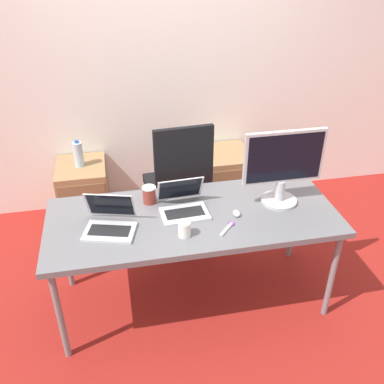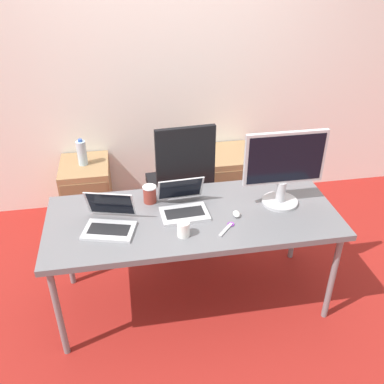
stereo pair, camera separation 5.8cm
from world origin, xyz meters
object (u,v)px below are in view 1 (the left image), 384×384
(cabinet_left, at_px, (84,194))
(laptop_right, at_px, (183,205))
(office_chair, at_px, (179,196))
(coffee_cup_brown, at_px, (149,195))
(monitor, at_px, (283,166))
(laptop_left, at_px, (110,222))
(mouse, at_px, (237,213))
(cabinet_right, at_px, (225,179))
(water_bottle, at_px, (78,154))
(coffee_cup_white, at_px, (184,229))

(cabinet_left, relative_size, laptop_right, 1.80)
(office_chair, height_order, coffee_cup_brown, office_chair)
(office_chair, bearing_deg, monitor, -49.89)
(laptop_left, bearing_deg, monitor, 4.28)
(mouse, bearing_deg, cabinet_left, 129.92)
(cabinet_left, distance_m, laptop_left, 1.33)
(office_chair, relative_size, cabinet_left, 1.98)
(cabinet_right, relative_size, laptop_right, 1.80)
(water_bottle, relative_size, coffee_cup_white, 2.50)
(cabinet_right, distance_m, monitor, 1.34)
(laptop_right, bearing_deg, cabinet_left, 122.31)
(cabinet_left, bearing_deg, cabinet_right, 0.00)
(office_chair, height_order, monitor, monitor)
(water_bottle, xyz_separation_m, coffee_cup_brown, (0.50, -0.96, 0.12))
(cabinet_left, bearing_deg, mouse, -50.08)
(cabinet_right, height_order, laptop_left, laptop_left)
(cabinet_left, bearing_deg, coffee_cup_white, -64.19)
(coffee_cup_brown, bearing_deg, office_chair, 61.31)
(mouse, height_order, coffee_cup_white, coffee_cup_white)
(coffee_cup_white, bearing_deg, water_bottle, 115.77)
(water_bottle, distance_m, mouse, 1.60)
(office_chair, bearing_deg, laptop_right, -96.84)
(cabinet_right, relative_size, water_bottle, 2.40)
(office_chair, relative_size, cabinet_right, 1.98)
(office_chair, bearing_deg, cabinet_right, 40.64)
(mouse, bearing_deg, coffee_cup_white, -158.64)
(cabinet_left, height_order, coffee_cup_white, coffee_cup_white)
(office_chair, distance_m, water_bottle, 0.93)
(office_chair, distance_m, coffee_cup_white, 0.99)
(monitor, distance_m, mouse, 0.42)
(office_chair, bearing_deg, cabinet_left, 150.08)
(cabinet_right, distance_m, coffee_cup_white, 1.59)
(laptop_right, xyz_separation_m, mouse, (0.32, -0.12, -0.03))
(cabinet_left, height_order, mouse, mouse)
(coffee_cup_white, bearing_deg, laptop_left, 159.83)
(office_chair, relative_size, monitor, 2.11)
(water_bottle, bearing_deg, cabinet_right, -0.10)
(cabinet_left, height_order, cabinet_right, same)
(laptop_right, bearing_deg, monitor, -1.62)
(water_bottle, xyz_separation_m, coffee_cup_white, (0.66, -1.37, 0.11))
(laptop_left, xyz_separation_m, coffee_cup_brown, (0.27, 0.25, 0.01))
(cabinet_right, bearing_deg, laptop_right, -118.52)
(water_bottle, bearing_deg, coffee_cup_white, -64.23)
(water_bottle, relative_size, monitor, 0.44)
(mouse, xyz_separation_m, coffee_cup_brown, (-0.53, 0.26, 0.04))
(water_bottle, height_order, laptop_right, laptop_right)
(cabinet_left, distance_m, mouse, 1.66)
(mouse, relative_size, coffee_cup_white, 0.72)
(coffee_cup_white, bearing_deg, cabinet_left, 115.81)
(cabinet_right, height_order, mouse, mouse)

